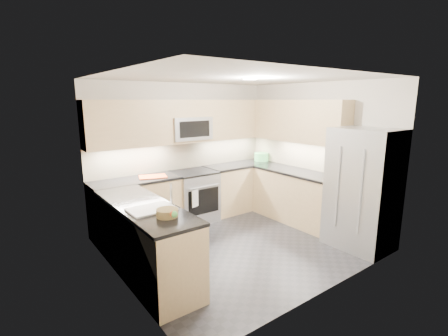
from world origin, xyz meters
TOP-DOWN VIEW (x-y plane):
  - floor at (0.00, 0.00)m, footprint 3.60×3.20m
  - ceiling at (0.00, 0.00)m, footprint 3.60×3.20m
  - wall_back at (0.00, 1.60)m, footprint 3.60×0.02m
  - wall_front at (0.00, -1.60)m, footprint 3.60×0.02m
  - wall_left at (-1.80, 0.00)m, footprint 0.02×3.20m
  - wall_right at (1.80, 0.00)m, footprint 0.02×3.20m
  - base_cab_back_left at (-1.09, 1.30)m, footprint 1.42×0.60m
  - base_cab_back_right at (1.09, 1.30)m, footprint 1.42×0.60m
  - base_cab_right at (1.50, 0.15)m, footprint 0.60×1.70m
  - base_cab_peninsula at (-1.50, 0.00)m, footprint 0.60×2.00m
  - countertop_back_left at (-1.09, 1.30)m, footprint 1.42×0.63m
  - countertop_back_right at (1.09, 1.30)m, footprint 1.42×0.63m
  - countertop_right at (1.50, 0.15)m, footprint 0.63×1.70m
  - countertop_peninsula at (-1.50, 0.00)m, footprint 0.63×2.00m
  - upper_cab_back at (0.00, 1.43)m, footprint 3.60×0.35m
  - upper_cab_right at (1.62, 0.28)m, footprint 0.35×1.95m
  - backsplash_back at (0.00, 1.60)m, footprint 3.60×0.01m
  - backsplash_right at (1.80, 0.45)m, footprint 0.01×2.30m
  - gas_range at (0.00, 1.28)m, footprint 0.76×0.65m
  - range_cooktop at (0.00, 1.28)m, footprint 0.76×0.65m
  - oven_door_glass at (0.00, 0.95)m, footprint 0.62×0.02m
  - oven_handle at (0.00, 0.93)m, footprint 0.60×0.02m
  - microwave at (0.00, 1.40)m, footprint 0.76×0.40m
  - microwave_door at (0.00, 1.20)m, footprint 0.60×0.01m
  - refrigerator at (1.45, -1.15)m, footprint 0.70×0.90m
  - fridge_handle_left at (1.08, -1.33)m, footprint 0.02×0.02m
  - fridge_handle_right at (1.08, -0.97)m, footprint 0.02×0.02m
  - sink_basin at (-1.50, -0.25)m, footprint 0.52×0.38m
  - faucet at (-1.24, -0.25)m, footprint 0.03×0.03m
  - utensil_bowl at (1.68, 1.28)m, footprint 0.31×0.31m
  - cutting_board at (-0.79, 1.28)m, footprint 0.52×0.43m
  - fruit_basket at (-1.46, -0.56)m, footprint 0.29×0.29m
  - fruit_apple at (-1.51, -0.81)m, footprint 0.07×0.07m
  - fruit_pear at (-1.51, -0.82)m, footprint 0.07×0.07m
  - dish_towel_check at (-0.20, 0.91)m, footprint 0.15×0.07m

SIDE VIEW (x-z plane):
  - floor at x=0.00m, z-range 0.00..0.00m
  - base_cab_back_left at x=-1.09m, z-range 0.00..0.90m
  - base_cab_back_right at x=1.09m, z-range 0.00..0.90m
  - base_cab_right at x=1.50m, z-range 0.00..0.90m
  - base_cab_peninsula at x=-1.50m, z-range 0.00..0.90m
  - oven_door_glass at x=0.00m, z-range 0.22..0.68m
  - gas_range at x=0.00m, z-range 0.00..0.91m
  - dish_towel_check at x=-0.20m, z-range 0.40..0.70m
  - oven_handle at x=0.00m, z-range 0.71..0.73m
  - sink_basin at x=-1.50m, z-range 0.80..0.96m
  - refrigerator at x=1.45m, z-range 0.00..1.80m
  - range_cooktop at x=0.00m, z-range 0.90..0.93m
  - countertop_back_left at x=-1.09m, z-range 0.90..0.94m
  - countertop_back_right at x=1.09m, z-range 0.90..0.94m
  - countertop_right at x=1.50m, z-range 0.90..0.94m
  - countertop_peninsula at x=-1.50m, z-range 0.90..0.94m
  - cutting_board at x=-0.79m, z-range 0.94..0.95m
  - fridge_handle_left at x=1.08m, z-range 0.35..1.55m
  - fridge_handle_right at x=1.08m, z-range 0.35..1.55m
  - fruit_basket at x=-1.46m, z-range 0.94..1.03m
  - utensil_bowl at x=1.68m, z-range 0.94..1.11m
  - fruit_apple at x=-1.51m, z-range 1.02..1.09m
  - fruit_pear at x=-1.51m, z-range 1.02..1.09m
  - faucet at x=-1.24m, z-range 0.94..1.22m
  - backsplash_back at x=0.00m, z-range 0.94..1.45m
  - backsplash_right at x=1.80m, z-range 0.94..1.45m
  - wall_back at x=0.00m, z-range 0.00..2.50m
  - wall_front at x=0.00m, z-range 0.00..2.50m
  - wall_left at x=-1.80m, z-range 0.00..2.50m
  - wall_right at x=1.80m, z-range 0.00..2.50m
  - microwave at x=0.00m, z-range 1.50..1.90m
  - microwave_door at x=0.00m, z-range 1.56..1.84m
  - upper_cab_back at x=0.00m, z-range 1.45..2.20m
  - upper_cab_right at x=1.62m, z-range 1.45..2.20m
  - ceiling at x=0.00m, z-range 2.49..2.51m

